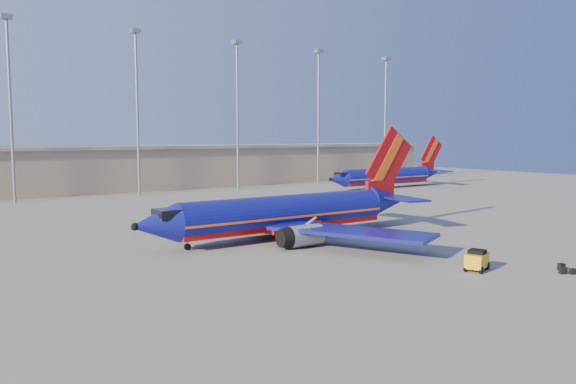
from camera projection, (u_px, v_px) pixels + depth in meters
name	position (u px, v px, depth m)	size (l,w,h in m)	color
ground	(327.00, 227.00, 64.20)	(220.00, 220.00, 0.00)	slate
terminal_building	(188.00, 165.00, 116.68)	(122.00, 16.00, 8.50)	gray
light_mast_row	(190.00, 97.00, 102.75)	(101.60, 1.60, 28.65)	gray
aircraft_main	(290.00, 214.00, 57.12)	(33.87, 32.63, 11.48)	navy
aircraft_second	(388.00, 176.00, 112.44)	(31.21, 12.18, 10.58)	navy
baggage_tug	(477.00, 260.00, 43.06)	(2.60, 2.06, 1.63)	gold
luggage_pile	(570.00, 269.00, 42.49)	(2.30, 1.89, 0.55)	black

